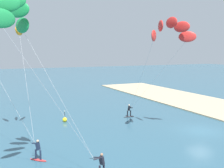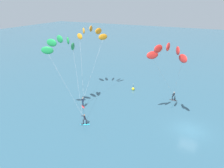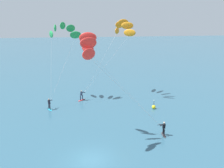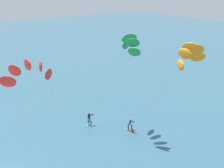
# 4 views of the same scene
# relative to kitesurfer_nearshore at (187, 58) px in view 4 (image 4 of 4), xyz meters

# --- Properties ---
(kitesurfer_nearshore) EXTENTS (9.33, 5.96, 12.67)m
(kitesurfer_nearshore) POSITION_rel_kitesurfer_nearshore_xyz_m (0.00, 0.00, 0.00)
(kitesurfer_nearshore) COLOR red
(kitesurfer_nearshore) RESTS_ON ground
(kitesurfer_mid_water) EXTENTS (9.60, 5.52, 11.91)m
(kitesurfer_mid_water) POSITION_rel_kitesurfer_nearshore_xyz_m (-5.54, -15.48, -0.71)
(kitesurfer_mid_water) COLOR #333338
(kitesurfer_mid_water) RESTS_ON ground
(kitesurfer_far_out) EXTENTS (5.53, 7.63, 12.30)m
(kitesurfer_far_out) POSITION_rel_kitesurfer_nearshore_xyz_m (-9.38, -0.70, -0.34)
(kitesurfer_far_out) COLOR #23ADD1
(kitesurfer_far_out) RESTS_ON ground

